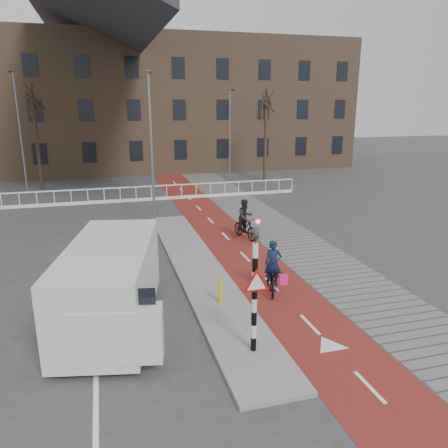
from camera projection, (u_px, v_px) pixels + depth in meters
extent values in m
plane|color=#38383A|center=(250.00, 316.00, 13.24)|extent=(120.00, 120.00, 0.00)
cube|color=maroon|center=(215.00, 225.00, 22.90)|extent=(2.50, 60.00, 0.01)
cube|color=slate|center=(265.00, 222.00, 23.63)|extent=(3.00, 60.00, 0.01)
cube|color=gray|center=(199.00, 269.00, 16.75)|extent=(1.80, 16.00, 0.12)
cylinder|color=black|center=(254.00, 299.00, 10.81)|extent=(0.14, 0.14, 2.88)
imported|color=black|center=(256.00, 227.00, 10.31)|extent=(0.13, 0.16, 0.80)
cylinder|color=#FF0C05|center=(258.00, 221.00, 10.13)|extent=(0.11, 0.02, 0.11)
cylinder|color=#CEC30B|center=(220.00, 290.00, 13.74)|extent=(0.12, 0.12, 0.82)
imported|color=black|center=(273.00, 279.00, 14.79)|extent=(1.13, 1.81, 0.90)
imported|color=#0F1B3D|center=(273.00, 263.00, 14.63)|extent=(0.66, 0.54, 1.56)
cube|color=#F42286|center=(284.00, 280.00, 14.31)|extent=(0.30, 0.24, 0.32)
imported|color=black|center=(245.00, 228.00, 20.54)|extent=(0.98, 1.82, 1.05)
imported|color=black|center=(245.00, 217.00, 20.40)|extent=(0.95, 0.83, 1.65)
cube|color=silver|center=(111.00, 283.00, 12.45)|extent=(3.34, 5.91, 2.23)
cube|color=#1D8838|center=(69.00, 290.00, 12.18)|extent=(0.77, 3.49, 0.55)
cube|color=#1D8838|center=(150.00, 282.00, 12.76)|extent=(0.77, 3.49, 0.55)
cube|color=black|center=(112.00, 307.00, 10.08)|extent=(1.97, 0.47, 0.90)
cylinder|color=black|center=(60.00, 347.00, 10.81)|extent=(0.44, 0.82, 0.78)
cylinder|color=black|center=(137.00, 345.00, 10.92)|extent=(0.44, 0.82, 0.78)
cylinder|color=black|center=(94.00, 286.00, 14.45)|extent=(0.44, 0.82, 0.78)
cylinder|color=black|center=(152.00, 284.00, 14.56)|extent=(0.44, 0.82, 0.78)
cube|color=silver|center=(87.00, 189.00, 27.44)|extent=(28.00, 0.08, 0.08)
cube|color=silver|center=(88.00, 203.00, 27.67)|extent=(28.00, 0.10, 0.20)
cube|color=#7F6047|center=(108.00, 105.00, 40.50)|extent=(46.00, 10.00, 12.00)
cylinder|color=#302015|center=(37.00, 139.00, 31.07)|extent=(0.25, 0.25, 7.46)
cylinder|color=#302015|center=(266.00, 136.00, 35.04)|extent=(0.26, 0.26, 7.26)
cylinder|color=slate|center=(152.00, 154.00, 21.06)|extent=(0.12, 0.12, 7.66)
cylinder|color=slate|center=(20.00, 134.00, 29.74)|extent=(0.12, 0.12, 8.27)
cylinder|color=slate|center=(230.00, 137.00, 34.04)|extent=(0.12, 0.12, 7.26)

